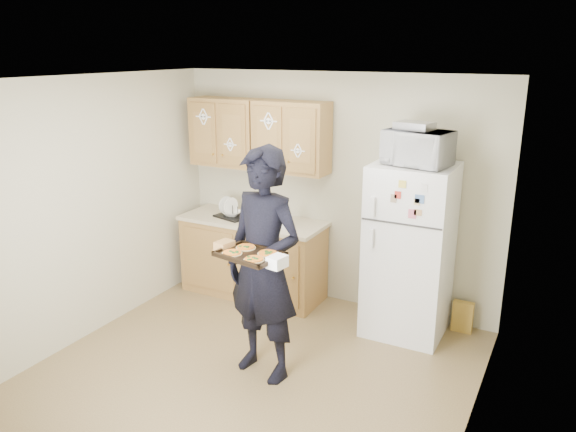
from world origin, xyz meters
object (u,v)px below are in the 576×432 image
(refrigerator, at_px, (409,251))
(baking_tray, at_px, (250,255))
(microwave, at_px, (417,148))
(dish_rack, at_px, (233,211))
(person, at_px, (264,265))

(refrigerator, xyz_separation_m, baking_tray, (-0.81, -1.60, 0.35))
(microwave, xyz_separation_m, dish_rack, (-2.06, 0.06, -0.89))
(baking_tray, distance_m, dish_rack, 2.03)
(refrigerator, bearing_deg, person, -123.51)
(baking_tray, bearing_deg, refrigerator, 73.06)
(person, xyz_separation_m, baking_tray, (0.05, -0.30, 0.20))
(refrigerator, relative_size, microwave, 2.95)
(person, bearing_deg, dish_rack, 141.53)
(person, relative_size, microwave, 3.46)
(person, height_order, microwave, microwave)
(person, bearing_deg, refrigerator, 66.46)
(baking_tray, height_order, microwave, microwave)
(microwave, bearing_deg, dish_rack, -171.30)
(person, xyz_separation_m, microwave, (0.89, 1.26, 0.86))
(microwave, distance_m, dish_rack, 2.24)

